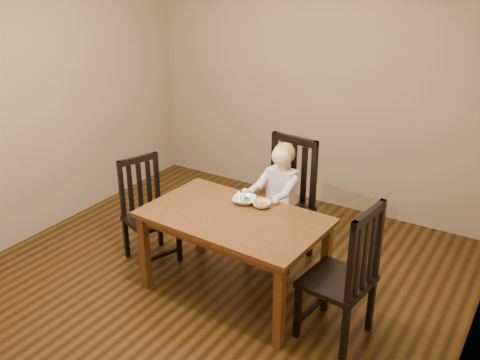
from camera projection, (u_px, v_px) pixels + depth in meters
The scene contains 9 objects.
room at pixel (209, 133), 4.06m from camera, with size 4.01×4.01×2.71m.
dining_table at pixel (234, 225), 4.23m from camera, with size 1.47×0.92×0.71m.
chair_child at pixel (284, 202), 4.81m from camera, with size 0.53×0.51×1.13m.
chair_left at pixel (148, 212), 4.82m from camera, with size 0.51×0.52×0.96m.
chair_right at pixel (344, 277), 3.76m from camera, with size 0.49×0.51×1.08m.
toddler at pixel (281, 190), 4.71m from camera, with size 0.33×0.42×0.57m, color silver, non-canonical shape.
bowl_peas at pixel (244, 200), 4.40m from camera, with size 0.19×0.19×0.05m, color white.
bowl_veg at pixel (262, 204), 4.33m from camera, with size 0.15×0.15×0.05m, color white.
fork at pixel (239, 197), 4.40m from camera, with size 0.07×0.10×0.04m.
Camera 1 is at (2.25, -3.16, 2.63)m, focal length 40.00 mm.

